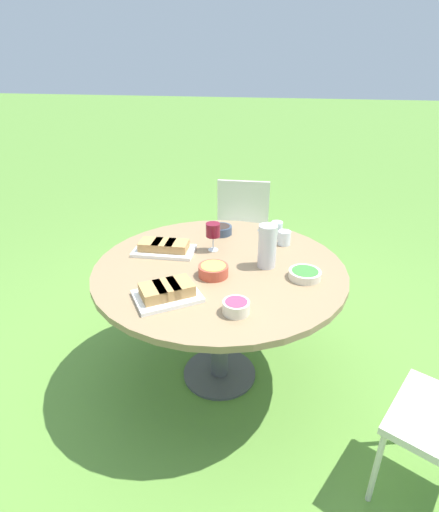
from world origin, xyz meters
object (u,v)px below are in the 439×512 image
at_px(chair_near_right, 241,227).
at_px(water_pitcher, 267,246).
at_px(dining_table, 220,281).
at_px(wine_glass, 213,231).

xyz_separation_m(chair_near_right, water_pitcher, (-0.30, 1.16, 0.37)).
bearing_deg(chair_near_right, dining_table, 92.34).
bearing_deg(water_pitcher, dining_table, 10.51).
height_order(dining_table, water_pitcher, water_pitcher).
bearing_deg(dining_table, chair_near_right, -87.66).
height_order(dining_table, wine_glass, wine_glass).
distance_m(chair_near_right, water_pitcher, 1.26).
relative_size(chair_near_right, wine_glass, 5.18).
distance_m(dining_table, wine_glass, 0.30).
bearing_deg(water_pitcher, chair_near_right, -75.45).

